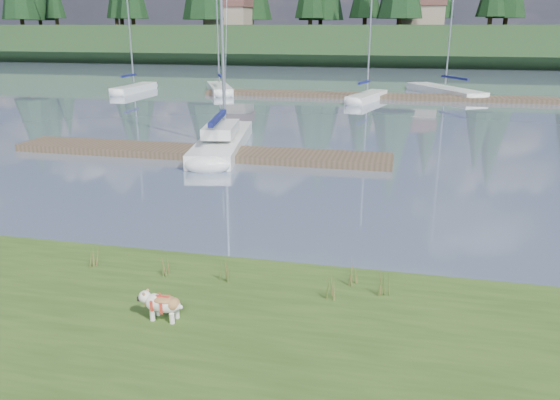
# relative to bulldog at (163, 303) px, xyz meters

# --- Properties ---
(ground) EXTENTS (200.00, 200.00, 0.00)m
(ground) POSITION_rel_bulldog_xyz_m (-0.41, 34.31, -0.65)
(ground) COLOR slate
(ground) RESTS_ON ground
(bank) EXTENTS (60.00, 9.00, 0.35)m
(bank) POSITION_rel_bulldog_xyz_m (-0.41, -1.69, -0.48)
(bank) COLOR #37521C
(bank) RESTS_ON ground
(ridge) EXTENTS (200.00, 20.00, 5.00)m
(ridge) POSITION_rel_bulldog_xyz_m (-0.41, 77.31, 1.85)
(ridge) COLOR #1C3218
(ridge) RESTS_ON ground
(bulldog) EXTENTS (0.81, 0.37, 0.48)m
(bulldog) POSITION_rel_bulldog_xyz_m (0.00, 0.00, 0.00)
(bulldog) COLOR silver
(bulldog) RESTS_ON bank
(sailboat_main) EXTENTS (3.21, 9.07, 12.81)m
(sailboat_main) POSITION_rel_bulldog_xyz_m (-3.94, 15.46, -0.23)
(sailboat_main) COLOR silver
(sailboat_main) RESTS_ON ground
(dock_near) EXTENTS (16.00, 2.00, 0.30)m
(dock_near) POSITION_rel_bulldog_xyz_m (-4.41, 13.31, -0.50)
(dock_near) COLOR #4C3D2C
(dock_near) RESTS_ON ground
(dock_far) EXTENTS (26.00, 2.20, 0.30)m
(dock_far) POSITION_rel_bulldog_xyz_m (1.59, 34.31, -0.50)
(dock_far) COLOR #4C3D2C
(dock_far) RESTS_ON ground
(sailboat_bg_0) EXTENTS (1.40, 6.47, 9.52)m
(sailboat_bg_0) POSITION_rel_bulldog_xyz_m (-17.71, 34.36, -0.33)
(sailboat_bg_0) COLOR silver
(sailboat_bg_0) RESTS_ON ground
(sailboat_bg_1) EXTENTS (4.44, 7.48, 11.30)m
(sailboat_bg_1) POSITION_rel_bulldog_xyz_m (-11.18, 35.94, -0.32)
(sailboat_bg_1) COLOR silver
(sailboat_bg_1) RESTS_ON ground
(sailboat_bg_2) EXTENTS (2.88, 6.48, 9.76)m
(sailboat_bg_2) POSITION_rel_bulldog_xyz_m (1.40, 32.90, -0.32)
(sailboat_bg_2) COLOR silver
(sailboat_bg_2) RESTS_ON ground
(sailboat_bg_3) EXTENTS (6.40, 9.27, 13.92)m
(sailboat_bg_3) POSITION_rel_bulldog_xyz_m (6.56, 38.39, -0.33)
(sailboat_bg_3) COLOR silver
(sailboat_bg_3) RESTS_ON ground
(weed_0) EXTENTS (0.17, 0.14, 0.49)m
(weed_0) POSITION_rel_bulldog_xyz_m (-0.68, 1.64, -0.10)
(weed_0) COLOR #475B23
(weed_0) RESTS_ON bank
(weed_1) EXTENTS (0.17, 0.14, 0.49)m
(weed_1) POSITION_rel_bulldog_xyz_m (0.57, 1.65, -0.10)
(weed_1) COLOR #475B23
(weed_1) RESTS_ON bank
(weed_2) EXTENTS (0.17, 0.14, 0.65)m
(weed_2) POSITION_rel_bulldog_xyz_m (3.09, 2.06, -0.03)
(weed_2) COLOR #475B23
(weed_2) RESTS_ON bank
(weed_3) EXTENTS (0.17, 0.14, 0.47)m
(weed_3) POSITION_rel_bulldog_xyz_m (-2.28, 1.69, -0.10)
(weed_3) COLOR #475B23
(weed_3) RESTS_ON bank
(weed_4) EXTENTS (0.17, 0.14, 0.49)m
(weed_4) POSITION_rel_bulldog_xyz_m (2.77, 1.39, -0.10)
(weed_4) COLOR #475B23
(weed_4) RESTS_ON bank
(weed_5) EXTENTS (0.17, 0.14, 0.57)m
(weed_5) POSITION_rel_bulldog_xyz_m (3.68, 1.71, -0.07)
(weed_5) COLOR #475B23
(weed_5) RESTS_ON bank
(mud_lip) EXTENTS (60.00, 0.50, 0.14)m
(mud_lip) POSITION_rel_bulldog_xyz_m (-0.41, 2.71, -0.58)
(mud_lip) COLOR #33281C
(mud_lip) RESTS_ON ground
(house_0) EXTENTS (6.30, 5.30, 4.65)m
(house_0) POSITION_rel_bulldog_xyz_m (-22.41, 74.31, 6.66)
(house_0) COLOR gray
(house_0) RESTS_ON ridge
(house_1) EXTENTS (6.30, 5.30, 4.65)m
(house_1) POSITION_rel_bulldog_xyz_m (5.59, 75.31, 6.66)
(house_1) COLOR gray
(house_1) RESTS_ON ridge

